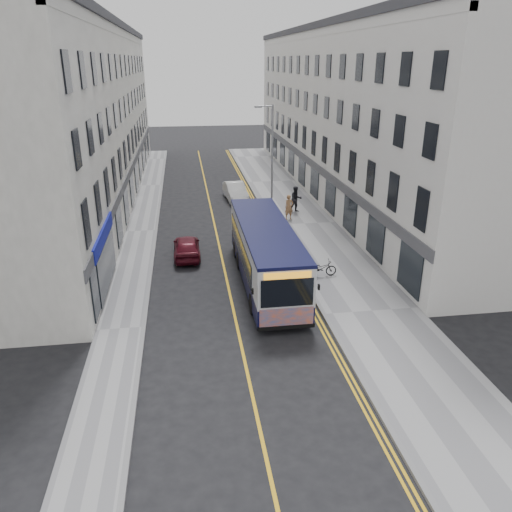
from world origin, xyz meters
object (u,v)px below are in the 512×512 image
object	(u,v)px
pedestrian_near	(289,207)
car_maroon	(187,247)
city_bus	(266,253)
pedestrian_far	(296,199)
car_white	(235,191)
streetlamp	(271,158)
bicycle	(321,268)

from	to	relation	value
pedestrian_near	car_maroon	world-z (taller)	pedestrian_near
city_bus	pedestrian_near	bearing A→B (deg)	71.90
car_maroon	pedestrian_near	bearing A→B (deg)	-140.76
city_bus	pedestrian_far	bearing A→B (deg)	70.55
city_bus	car_white	size ratio (longest dim) A/B	2.49
streetlamp	bicycle	size ratio (longest dim) A/B	4.78
streetlamp	pedestrian_near	size ratio (longest dim) A/B	4.47
streetlamp	car_maroon	bearing A→B (deg)	-131.56
streetlamp	car_maroon	world-z (taller)	streetlamp
pedestrian_far	car_maroon	size ratio (longest dim) A/B	0.51
bicycle	pedestrian_far	size ratio (longest dim) A/B	0.86
car_white	car_maroon	bearing A→B (deg)	-112.95
car_white	car_maroon	distance (m)	13.07
pedestrian_near	pedestrian_far	size ratio (longest dim) A/B	0.92
streetlamp	bicycle	distance (m)	11.73
car_white	car_maroon	world-z (taller)	car_white
pedestrian_far	car_white	bearing A→B (deg)	121.87
city_bus	car_maroon	bearing A→B (deg)	132.49
streetlamp	car_white	xyz separation A→B (m)	(-1.99, 5.42, -3.67)
city_bus	pedestrian_near	world-z (taller)	city_bus
pedestrian_near	streetlamp	bearing A→B (deg)	129.05
pedestrian_near	car_maroon	distance (m)	9.54
city_bus	streetlamp	bearing A→B (deg)	78.92
city_bus	bicycle	distance (m)	3.21
city_bus	pedestrian_near	size ratio (longest dim) A/B	5.99
city_bus	car_maroon	size ratio (longest dim) A/B	2.84
pedestrian_far	car_white	xyz separation A→B (m)	(-4.08, 4.52, -0.38)
bicycle	pedestrian_far	bearing A→B (deg)	-5.63
city_bus	pedestrian_far	distance (m)	12.94
city_bus	car_maroon	distance (m)	5.96
pedestrian_near	car_white	size ratio (longest dim) A/B	0.42
pedestrian_near	bicycle	bearing A→B (deg)	-106.16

